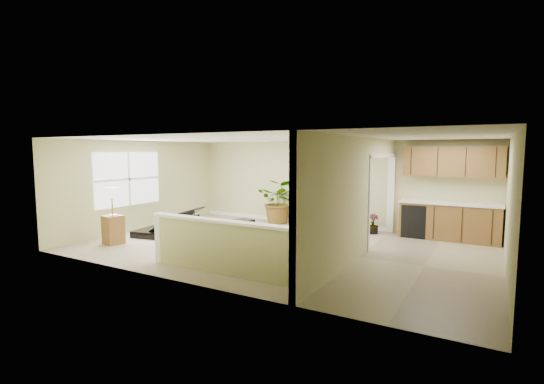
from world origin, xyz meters
The scene contains 20 objects.
floor centered at (0.00, 0.00, 0.00)m, with size 9.00×9.00×0.00m, color tan.
back_wall centered at (0.00, 3.00, 1.25)m, with size 9.00×0.04×2.50m, color #C8C689.
front_wall centered at (0.00, -3.00, 1.25)m, with size 9.00×0.04×2.50m, color #C8C689.
left_wall centered at (-4.50, 0.00, 1.25)m, with size 0.04×6.00×2.50m, color #C8C689.
right_wall centered at (4.50, 0.00, 1.25)m, with size 0.04×6.00×2.50m, color #C8C689.
ceiling centered at (0.00, 0.00, 2.50)m, with size 9.00×6.00×0.04m, color white.
kitchen_vinyl centered at (3.15, 0.00, 0.00)m, with size 2.70×6.00×0.01m, color tan.
interior_partition centered at (1.80, 0.25, 1.22)m, with size 0.18×5.99×2.50m.
pony_half_wall centered at (0.08, -2.30, 0.52)m, with size 3.42×0.22×1.00m.
left_window centered at (-4.49, -0.50, 1.45)m, with size 0.05×2.15×1.45m, color white.
wall_art_left centered at (-0.95, 2.97, 1.75)m, with size 0.48×0.04×0.58m.
wall_mirror centered at (0.30, 2.97, 1.80)m, with size 0.55×0.04×0.55m.
kitchen_cabinets centered at (3.19, 2.73, 0.87)m, with size 2.36×0.65×2.33m.
piano centered at (-3.13, -0.12, 0.65)m, with size 2.13×2.17×1.57m.
piano_bench centered at (-1.12, -0.15, 0.27)m, with size 0.41×0.81×0.54m, color black.
loveseat centered at (0.38, 2.22, 0.29)m, with size 1.36×0.79×0.77m.
accent_table centered at (-0.77, 2.50, 0.42)m, with size 0.45×0.45×0.65m.
palm_plant centered at (-1.46, 2.60, 0.67)m, with size 1.30×1.15×1.36m.
small_plant centered at (1.45, 2.51, 0.23)m, with size 0.39×0.39×0.53m.
lamp_stand centered at (-3.63, -1.72, 0.57)m, with size 0.46×0.46×1.35m.
Camera 1 is at (4.25, -7.88, 2.22)m, focal length 26.00 mm.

